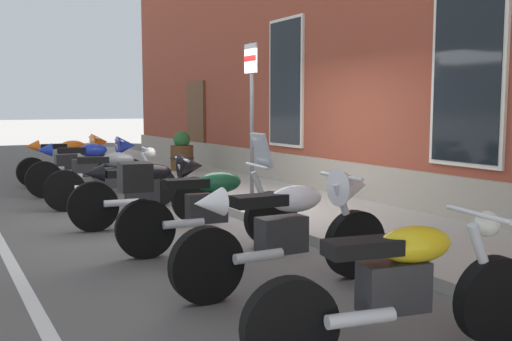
{
  "coord_description": "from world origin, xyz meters",
  "views": [
    {
      "loc": [
        7.76,
        -3.87,
        1.64
      ],
      "look_at": [
        -0.4,
        0.63,
        0.62
      ],
      "focal_mm": 41.51,
      "sensor_mm": 36.0,
      "label": 1
    }
  ],
  "objects": [
    {
      "name": "ground_plane",
      "position": [
        0.0,
        0.0,
        0.0
      ],
      "size": [
        140.0,
        140.0,
        0.0
      ],
      "primitive_type": "plane",
      "color": "#565451"
    },
    {
      "name": "sidewalk",
      "position": [
        0.0,
        1.18,
        0.06
      ],
      "size": [
        28.54,
        2.35,
        0.12
      ],
      "primitive_type": "cube",
      "color": "gray",
      "rests_on": "ground_plane"
    },
    {
      "name": "motorcycle_orange_sport",
      "position": [
        -4.98,
        -1.28,
        0.57
      ],
      "size": [
        0.62,
        2.08,
        1.05
      ],
      "color": "black",
      "rests_on": "ground_plane"
    },
    {
      "name": "motorcycle_blue_sport",
      "position": [
        -3.24,
        -1.27,
        0.58
      ],
      "size": [
        0.62,
        2.2,
        1.08
      ],
      "color": "black",
      "rests_on": "ground_plane"
    },
    {
      "name": "motorcycle_grey_naked",
      "position": [
        -1.55,
        -1.35,
        0.49
      ],
      "size": [
        0.64,
        2.08,
        0.98
      ],
      "color": "black",
      "rests_on": "ground_plane"
    },
    {
      "name": "motorcycle_black_sport",
      "position": [
        0.12,
        -1.29,
        0.54
      ],
      "size": [
        0.62,
        2.05,
        0.99
      ],
      "color": "black",
      "rests_on": "ground_plane"
    },
    {
      "name": "motorcycle_green_touring",
      "position": [
        1.77,
        -1.27,
        0.55
      ],
      "size": [
        0.65,
        2.13,
        1.33
      ],
      "color": "black",
      "rests_on": "ground_plane"
    },
    {
      "name": "motorcycle_white_sport",
      "position": [
        3.37,
        -1.06,
        0.58
      ],
      "size": [
        0.62,
        2.2,
        1.07
      ],
      "color": "black",
      "rests_on": "ground_plane"
    },
    {
      "name": "motorcycle_yellow_naked",
      "position": [
        4.98,
        -1.26,
        0.47
      ],
      "size": [
        0.65,
        2.13,
        0.94
      ],
      "color": "black",
      "rests_on": "ground_plane"
    },
    {
      "name": "parking_sign",
      "position": [
        -0.21,
        0.44,
        1.73
      ],
      "size": [
        0.36,
        0.07,
        2.48
      ],
      "color": "#4C4C51",
      "rests_on": "sidewalk"
    },
    {
      "name": "barrel_planter",
      "position": [
        -5.37,
        1.35,
        0.53
      ],
      "size": [
        0.57,
        0.57,
        0.93
      ],
      "color": "brown",
      "rests_on": "sidewalk"
    }
  ]
}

